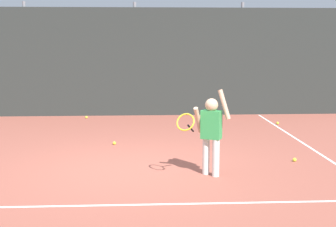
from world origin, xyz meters
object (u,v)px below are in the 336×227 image
tennis_player (210,129)px  tennis_ball_1 (295,160)px  tennis_ball_3 (278,123)px  tennis_ball_0 (86,117)px  tennis_ball_2 (114,143)px

tennis_player → tennis_ball_1: tennis_player is taller
tennis_ball_3 → tennis_ball_1: bearing=-101.5°
tennis_player → tennis_ball_0: tennis_player is taller
tennis_ball_1 → tennis_player: bearing=-154.1°
tennis_ball_0 → tennis_ball_3: same height
tennis_ball_0 → tennis_ball_1: same height
tennis_player → tennis_ball_1: size_ratio=20.46×
tennis_ball_3 → tennis_ball_0: bearing=166.3°
tennis_ball_0 → tennis_player: bearing=-65.8°
tennis_player → tennis_ball_3: tennis_player is taller
tennis_ball_0 → tennis_ball_1: (4.13, -4.88, 0.00)m
tennis_ball_1 → tennis_ball_2: 3.55m
tennis_ball_0 → tennis_ball_3: bearing=-13.7°
tennis_ball_1 → tennis_ball_3: size_ratio=1.00×
tennis_player → tennis_ball_3: size_ratio=20.46×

